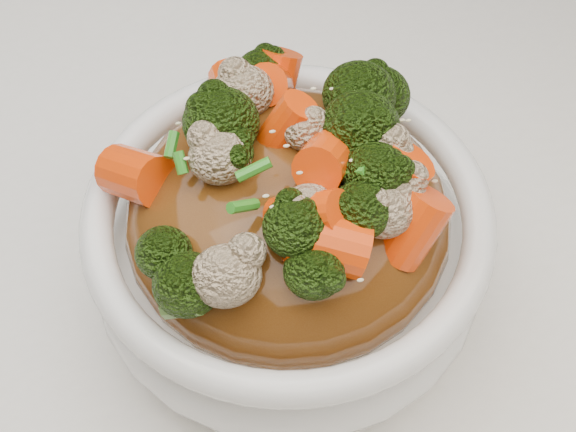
{
  "coord_description": "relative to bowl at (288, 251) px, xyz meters",
  "views": [
    {
      "loc": [
        -0.08,
        -0.2,
        1.18
      ],
      "look_at": [
        -0.02,
        0.06,
        0.82
      ],
      "focal_mm": 55.0,
      "sensor_mm": 36.0,
      "label": 1
    }
  ],
  "objects": [
    {
      "name": "sesame_seeds",
      "position": [
        -0.0,
        0.0,
        0.09
      ],
      "size": [
        0.18,
        0.18,
        0.01
      ],
      "primitive_type": null,
      "rotation": [
        0.0,
        0.0,
        -0.22
      ],
      "color": "beige",
      "rests_on": "sauce_base"
    },
    {
      "name": "carrots",
      "position": [
        -0.0,
        0.0,
        0.09
      ],
      "size": [
        0.2,
        0.2,
        0.05
      ],
      "primitive_type": null,
      "rotation": [
        0.0,
        0.0,
        -0.22
      ],
      "color": "#FF4608",
      "rests_on": "sauce_base"
    },
    {
      "name": "bowl",
      "position": [
        0.0,
        0.0,
        0.0
      ],
      "size": [
        0.25,
        0.25,
        0.08
      ],
      "primitive_type": null,
      "rotation": [
        0.0,
        0.0,
        -0.22
      ],
      "color": "white",
      "rests_on": "tablecloth"
    },
    {
      "name": "cauliflower",
      "position": [
        -0.0,
        0.0,
        0.09
      ],
      "size": [
        0.2,
        0.2,
        0.03
      ],
      "primitive_type": null,
      "rotation": [
        0.0,
        0.0,
        -0.22
      ],
      "color": "#CBB18B",
      "rests_on": "sauce_base"
    },
    {
      "name": "sauce_base",
      "position": [
        -0.0,
        0.0,
        0.03
      ],
      "size": [
        0.2,
        0.2,
        0.09
      ],
      "primitive_type": "ellipsoid",
      "rotation": [
        0.0,
        0.0,
        -0.22
      ],
      "color": "#5D3210",
      "rests_on": "bowl"
    },
    {
      "name": "broccoli",
      "position": [
        -0.0,
        0.0,
        0.09
      ],
      "size": [
        0.2,
        0.2,
        0.04
      ],
      "primitive_type": null,
      "rotation": [
        0.0,
        0.0,
        -0.22
      ],
      "color": "black",
      "rests_on": "sauce_base"
    },
    {
      "name": "scallions",
      "position": [
        -0.0,
        0.0,
        0.09
      ],
      "size": [
        0.15,
        0.15,
        0.02
      ],
      "primitive_type": null,
      "rotation": [
        0.0,
        0.0,
        -0.22
      ],
      "color": "#2E891F",
      "rests_on": "sauce_base"
    },
    {
      "name": "tablecloth",
      "position": [
        0.02,
        -0.06,
        -0.06
      ],
      "size": [
        1.2,
        0.8,
        0.04
      ],
      "primitive_type": "cube",
      "color": "white",
      "rests_on": "dining_table"
    }
  ]
}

